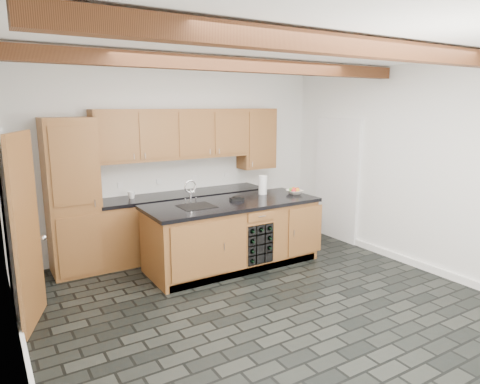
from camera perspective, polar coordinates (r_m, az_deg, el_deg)
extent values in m
plane|color=black|center=(5.09, 3.62, -14.75)|extent=(5.00, 5.00, 0.00)
plane|color=white|center=(6.82, -8.38, 4.19)|extent=(5.00, 0.00, 5.00)
plane|color=white|center=(3.83, -28.46, -2.75)|extent=(0.00, 5.00, 5.00)
plane|color=white|center=(6.41, 22.46, 2.98)|extent=(0.00, 5.00, 5.00)
plane|color=white|center=(4.61, 4.08, 18.31)|extent=(5.00, 5.00, 0.00)
cube|color=#562E16|center=(3.69, 15.50, 18.10)|extent=(4.90, 0.15, 0.15)
cube|color=#562E16|center=(5.09, -0.02, 16.54)|extent=(4.90, 0.15, 0.15)
cube|color=white|center=(4.33, -26.38, -20.32)|extent=(0.04, 5.00, 0.10)
cube|color=white|center=(6.71, 21.47, -8.51)|extent=(0.04, 5.00, 0.10)
cube|color=white|center=(5.18, -28.59, -3.68)|extent=(0.06, 0.94, 2.04)
cube|color=#9E6432|center=(4.86, -26.56, -4.68)|extent=(0.31, 0.77, 2.00)
cube|color=white|center=(7.42, 12.76, 1.64)|extent=(0.06, 0.98, 2.04)
cube|color=black|center=(7.44, 12.90, 1.50)|extent=(0.02, 0.86, 1.96)
cube|color=#9E6432|center=(6.13, -21.46, -0.62)|extent=(0.65, 0.60, 2.10)
cube|color=#9E6432|center=(6.73, -7.33, -4.23)|extent=(2.60, 0.60, 0.88)
cube|color=black|center=(6.62, -7.43, -0.35)|extent=(2.64, 0.62, 0.05)
cube|color=white|center=(6.83, -8.49, 2.42)|extent=(2.60, 0.02, 0.52)
cube|color=#9E6432|center=(6.57, -8.89, 7.63)|extent=(2.40, 0.35, 0.75)
cube|color=#9E6432|center=(7.29, 2.17, 7.13)|extent=(0.60, 0.35, 1.00)
cube|color=#9E6432|center=(6.10, -1.04, -5.78)|extent=(2.40, 0.90, 0.88)
cube|color=black|center=(5.98, -1.05, -1.53)|extent=(2.46, 0.96, 0.05)
cube|color=#9E6432|center=(5.38, -5.21, -7.78)|extent=(0.80, 0.02, 0.70)
cube|color=#9E6432|center=(6.26, 8.69, -5.10)|extent=(0.60, 0.02, 0.70)
cube|color=black|center=(5.95, 1.99, -6.64)|extent=(0.42, 0.30, 0.56)
cylinder|color=black|center=(5.83, 1.05, -6.31)|extent=(0.07, 0.26, 0.07)
cylinder|color=black|center=(6.02, 3.32, -7.15)|extent=(0.07, 0.26, 0.07)
cylinder|color=black|center=(5.87, 1.05, -7.61)|extent=(0.07, 0.26, 0.07)
cylinder|color=black|center=(5.98, 3.33, -5.88)|extent=(0.07, 0.26, 0.07)
cylinder|color=black|center=(5.86, 2.22, -4.79)|extent=(0.07, 0.26, 0.07)
cylinder|color=black|center=(5.79, 1.06, -4.99)|extent=(0.07, 0.26, 0.07)
cylinder|color=black|center=(5.94, 3.35, -4.59)|extent=(0.07, 0.26, 0.07)
cylinder|color=black|center=(5.92, 1.04, -8.89)|extent=(0.07, 0.26, 0.07)
cube|color=black|center=(5.73, -5.81, -1.97)|extent=(0.45, 0.40, 0.02)
cylinder|color=silver|center=(5.86, -6.60, -0.62)|extent=(0.02, 0.02, 0.20)
torus|color=silver|center=(5.83, -6.63, 0.73)|extent=(0.18, 0.02, 0.18)
cylinder|color=silver|center=(5.84, -7.29, -1.28)|extent=(0.02, 0.02, 0.08)
cylinder|color=silver|center=(5.91, -5.88, -1.10)|extent=(0.02, 0.02, 0.08)
cube|color=black|center=(6.05, -0.43, -0.94)|extent=(0.20, 0.14, 0.04)
cylinder|color=black|center=(6.04, -0.43, -0.67)|extent=(0.13, 0.13, 0.02)
imported|color=beige|center=(6.54, 7.29, 0.00)|extent=(0.26, 0.26, 0.06)
sphere|color=#A81619|center=(6.57, 7.63, 0.32)|extent=(0.07, 0.07, 0.07)
sphere|color=#D74713|center=(6.58, 7.14, 0.36)|extent=(0.07, 0.07, 0.07)
sphere|color=#428825|center=(6.53, 6.86, 0.29)|extent=(0.07, 0.07, 0.07)
sphere|color=red|center=(6.49, 7.17, 0.20)|extent=(0.07, 0.07, 0.07)
sphere|color=orange|center=(6.51, 7.65, 0.22)|extent=(0.07, 0.07, 0.07)
cylinder|color=white|center=(6.46, 3.05, 0.95)|extent=(0.12, 0.12, 0.28)
imported|color=white|center=(6.36, -14.27, -0.37)|extent=(0.14, 0.14, 0.11)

